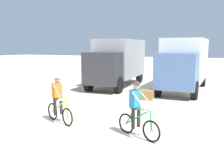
{
  "coord_description": "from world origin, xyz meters",
  "views": [
    {
      "loc": [
        5.35,
        -7.43,
        2.86
      ],
      "look_at": [
        0.39,
        3.19,
        1.1
      ],
      "focal_mm": 40.24,
      "sensor_mm": 36.0,
      "label": 1
    }
  ],
  "objects_px": {
    "box_truck_white_box": "(184,62)",
    "cyclist_cowboy_hat": "(137,111)",
    "supply_crate": "(147,95)",
    "cyclist_orange_shirt": "(58,101)",
    "box_truck_grey_hauler": "(118,60)"
  },
  "relations": [
    {
      "from": "box_truck_white_box",
      "to": "cyclist_cowboy_hat",
      "type": "distance_m",
      "value": 9.55
    },
    {
      "from": "cyclist_cowboy_hat",
      "to": "supply_crate",
      "type": "height_order",
      "value": "cyclist_cowboy_hat"
    },
    {
      "from": "cyclist_orange_shirt",
      "to": "cyclist_cowboy_hat",
      "type": "relative_size",
      "value": 1.0
    },
    {
      "from": "cyclist_cowboy_hat",
      "to": "supply_crate",
      "type": "relative_size",
      "value": 2.3
    },
    {
      "from": "supply_crate",
      "to": "cyclist_cowboy_hat",
      "type": "bearing_deg",
      "value": -75.77
    },
    {
      "from": "cyclist_cowboy_hat",
      "to": "box_truck_grey_hauler",
      "type": "bearing_deg",
      "value": 116.98
    },
    {
      "from": "box_truck_grey_hauler",
      "to": "cyclist_orange_shirt",
      "type": "xyz_separation_m",
      "value": [
        1.58,
        -9.14,
        -1.03
      ]
    },
    {
      "from": "box_truck_white_box",
      "to": "supply_crate",
      "type": "relative_size",
      "value": 8.55
    },
    {
      "from": "cyclist_orange_shirt",
      "to": "cyclist_cowboy_hat",
      "type": "height_order",
      "value": "same"
    },
    {
      "from": "box_truck_grey_hauler",
      "to": "box_truck_white_box",
      "type": "relative_size",
      "value": 1.02
    },
    {
      "from": "box_truck_grey_hauler",
      "to": "cyclist_orange_shirt",
      "type": "height_order",
      "value": "box_truck_grey_hauler"
    },
    {
      "from": "box_truck_grey_hauler",
      "to": "box_truck_white_box",
      "type": "height_order",
      "value": "same"
    },
    {
      "from": "box_truck_white_box",
      "to": "cyclist_orange_shirt",
      "type": "bearing_deg",
      "value": -108.3
    },
    {
      "from": "box_truck_grey_hauler",
      "to": "cyclist_orange_shirt",
      "type": "relative_size",
      "value": 3.79
    },
    {
      "from": "cyclist_cowboy_hat",
      "to": "supply_crate",
      "type": "xyz_separation_m",
      "value": [
        -1.45,
        5.71,
        -0.6
      ]
    }
  ]
}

